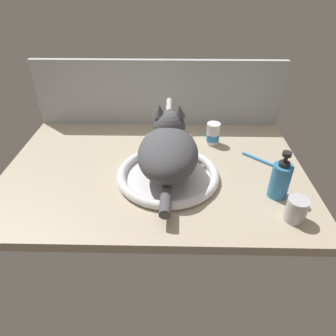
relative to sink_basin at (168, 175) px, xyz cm
name	(u,v)px	position (x,y,z in cm)	size (l,w,h in cm)	color
countertop	(154,172)	(-4.86, 5.48, -2.79)	(102.18, 68.20, 3.00)	#B7A88E
backsplash_wall	(159,97)	(-4.86, 40.78, 10.86)	(102.18, 2.40, 30.31)	#B2B7BC
sink_basin	(168,175)	(0.00, 0.00, 0.00)	(33.32, 33.32, 2.90)	white
faucet	(169,129)	(0.00, 20.58, 6.36)	(19.85, 11.24, 19.18)	silver
cat	(168,149)	(0.04, 2.20, 8.69)	(19.31, 39.10, 18.05)	#4C4C51
soap_pump_bottle	(280,180)	(33.16, -8.06, 4.56)	(5.69, 5.69, 15.34)	teal
pill_bottle	(213,134)	(16.84, 23.27, 2.68)	(5.10, 5.10, 8.55)	white
metal_jar	(296,210)	(35.00, -18.38, 2.20)	(5.75, 5.75, 6.96)	#B2B5BA
toothbrush	(265,162)	(34.00, 9.65, -0.67)	(13.32, 12.26, 1.70)	#338CD1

